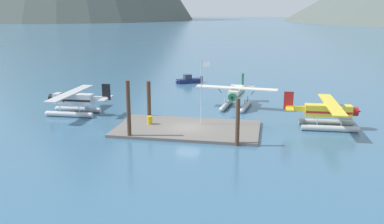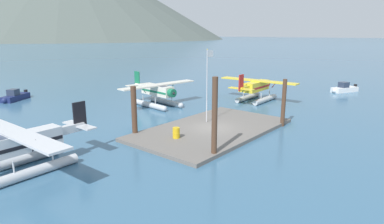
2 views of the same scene
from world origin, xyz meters
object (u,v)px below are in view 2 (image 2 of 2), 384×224
Objects in this scene: seaplane_cream_bow_right at (158,93)px; boat_white_open_se at (344,89)px; fuel_drum at (176,133)px; seaplane_silver_port_fwd at (23,148)px; seaplane_yellow_stbd_fwd at (257,89)px; flagpole at (208,78)px; boat_navy_open_north at (15,97)px.

seaplane_cream_bow_right is 2.31× the size of boat_white_open_se.
seaplane_silver_port_fwd is at bearing 161.50° from fuel_drum.
seaplane_yellow_stbd_fwd is 2.30× the size of boat_white_open_se.
seaplane_cream_bow_right is at bearing 73.59° from flagpole.
flagpole is 0.66× the size of seaplane_silver_port_fwd.
fuel_drum is at bearing 173.37° from boat_white_open_se.
seaplane_yellow_stbd_fwd is 29.25m from seaplane_silver_port_fwd.
flagpole is 28.13m from boat_white_open_se.
flagpole reaches higher than boat_navy_open_north.
seaplane_cream_bow_right is at bearing 51.92° from fuel_drum.
seaplane_yellow_stbd_fwd is (18.75, 3.03, 0.84)m from fuel_drum.
boat_white_open_se is at bearing -10.09° from flagpole.
seaplane_yellow_stbd_fwd is at bearing -50.80° from boat_navy_open_north.
fuel_drum is at bearing -170.81° from seaplane_yellow_stbd_fwd.
seaplane_silver_port_fwd is at bearing 171.27° from flagpole.
seaplane_yellow_stbd_fwd is 1.00× the size of seaplane_silver_port_fwd.
fuel_drum is 0.20× the size of boat_navy_open_north.
seaplane_silver_port_fwd is (-29.25, 0.48, 0.00)m from seaplane_yellow_stbd_fwd.
flagpole is at bearing -75.63° from boat_navy_open_north.
seaplane_cream_bow_right and seaplane_yellow_stbd_fwd have the same top height.
fuel_drum is 0.08× the size of seaplane_yellow_stbd_fwd.
fuel_drum is 13.62m from seaplane_cream_bow_right.
flagpole is 0.66× the size of seaplane_cream_bow_right.
seaplane_silver_port_fwd is 44.07m from boat_white_open_se.
boat_navy_open_north is (-6.79, 26.51, -4.05)m from flagpole.
flagpole reaches higher than boat_white_open_se.
flagpole reaches higher than seaplane_silver_port_fwd.
seaplane_cream_bow_right and seaplane_silver_port_fwd have the same top height.
seaplane_cream_bow_right is 28.56m from boat_white_open_se.
seaplane_silver_port_fwd reaches higher than fuel_drum.
boat_white_open_se is at bearing -6.63° from fuel_drum.
flagpole is 7.85× the size of fuel_drum.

